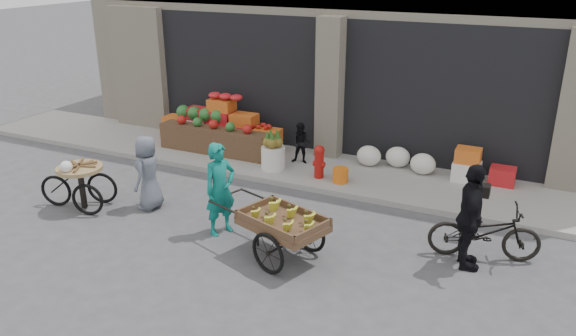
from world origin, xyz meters
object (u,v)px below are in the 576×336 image
at_px(fire_hydrant, 319,160).
at_px(tricycle_cart, 81,180).
at_px(orange_bucket, 340,175).
at_px(cyclist, 470,217).
at_px(seated_person, 301,143).
at_px(banana_cart, 280,219).
at_px(bicycle, 484,232).
at_px(vendor_woman, 220,189).
at_px(pineapple_bin, 273,158).
at_px(vendor_grey, 148,173).

distance_m(fire_hydrant, tricycle_cart, 4.71).
height_order(orange_bucket, cyclist, cyclist).
bearing_deg(seated_person, tricycle_cart, -137.63).
distance_m(banana_cart, bicycle, 3.21).
height_order(seated_person, bicycle, seated_person).
height_order(seated_person, vendor_woman, vendor_woman).
height_order(fire_hydrant, tricycle_cart, tricycle_cart).
bearing_deg(orange_bucket, bicycle, -29.75).
bearing_deg(pineapple_bin, bicycle, -21.60).
height_order(pineapple_bin, cyclist, cyclist).
xyz_separation_m(vendor_woman, cyclist, (4.00, 0.63, 0.03)).
xyz_separation_m(pineapple_bin, seated_person, (0.40, 0.60, 0.21)).
distance_m(orange_bucket, seated_person, 1.42).
distance_m(vendor_woman, cyclist, 4.05).
xyz_separation_m(pineapple_bin, vendor_grey, (-1.32, -2.56, 0.34)).
height_order(banana_cart, vendor_grey, vendor_grey).
xyz_separation_m(orange_bucket, banana_cart, (0.14, -3.10, 0.41)).
xyz_separation_m(vendor_woman, bicycle, (4.20, 1.03, -0.36)).
relative_size(pineapple_bin, vendor_woman, 0.32).
bearing_deg(vendor_grey, tricycle_cart, -71.55).
distance_m(tricycle_cart, bicycle, 7.22).
bearing_deg(pineapple_bin, vendor_woman, -81.25).
bearing_deg(fire_hydrant, tricycle_cart, -139.28).
bearing_deg(vendor_woman, banana_cart, -80.34).
relative_size(seated_person, bicycle, 0.54).
relative_size(tricycle_cart, vendor_grey, 1.02).
xyz_separation_m(pineapple_bin, bicycle, (4.64, -1.84, 0.08)).
bearing_deg(pineapple_bin, tricycle_cart, -128.34).
height_order(pineapple_bin, banana_cart, banana_cart).
relative_size(seated_person, vendor_grey, 0.65).
xyz_separation_m(vendor_woman, tricycle_cart, (-2.91, -0.26, -0.25)).
xyz_separation_m(seated_person, tricycle_cart, (-2.87, -3.72, -0.02)).
bearing_deg(pineapple_bin, banana_cart, -61.48).
relative_size(vendor_woman, cyclist, 0.97).
bearing_deg(vendor_woman, vendor_grey, 104.59).
height_order(orange_bucket, bicycle, bicycle).
distance_m(tricycle_cart, vendor_grey, 1.28).
bearing_deg(fire_hydrant, bicycle, -26.79).
xyz_separation_m(tricycle_cart, bicycle, (7.11, 1.29, -0.11)).
bearing_deg(tricycle_cart, seated_person, 37.23).
height_order(tricycle_cart, vendor_grey, vendor_grey).
bearing_deg(bicycle, vendor_woman, 89.22).
xyz_separation_m(seated_person, vendor_woman, (0.04, -3.46, 0.23)).
xyz_separation_m(fire_hydrant, bicycle, (3.54, -1.79, -0.05)).
bearing_deg(vendor_woman, tricycle_cart, 119.32).
relative_size(fire_hydrant, vendor_grey, 0.50).
xyz_separation_m(banana_cart, vendor_grey, (-3.06, 0.64, 0.03)).
xyz_separation_m(banana_cart, cyclist, (2.70, 0.96, 0.16)).
xyz_separation_m(seated_person, cyclist, (4.04, -2.84, 0.25)).
distance_m(pineapple_bin, bicycle, 4.99).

